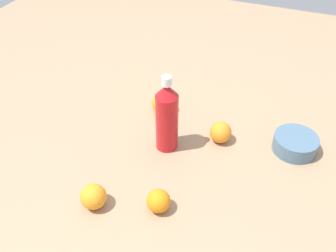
# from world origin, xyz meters

# --- Properties ---
(ground_plane) EXTENTS (2.40, 2.40, 0.00)m
(ground_plane) POSITION_xyz_m (0.00, 0.00, 0.00)
(ground_plane) COLOR #9E7F60
(water_bottle) EXTENTS (0.07, 0.07, 0.25)m
(water_bottle) POSITION_xyz_m (-0.00, 0.01, 0.11)
(water_bottle) COLOR red
(water_bottle) RESTS_ON ground_plane
(orange_0) EXTENTS (0.07, 0.07, 0.07)m
(orange_0) POSITION_xyz_m (-0.14, -0.08, 0.03)
(orange_0) COLOR orange
(orange_0) RESTS_ON ground_plane
(orange_1) EXTENTS (0.07, 0.07, 0.07)m
(orange_1) POSITION_xyz_m (0.09, 0.29, 0.03)
(orange_1) COLOR orange
(orange_1) RESTS_ON ground_plane
(orange_2) EXTENTS (0.07, 0.07, 0.07)m
(orange_2) POSITION_xyz_m (0.08, -0.15, 0.04)
(orange_2) COLOR orange
(orange_2) RESTS_ON ground_plane
(orange_3) EXTENTS (0.06, 0.06, 0.06)m
(orange_3) POSITION_xyz_m (-0.07, 0.24, 0.03)
(orange_3) COLOR orange
(orange_3) RESTS_ON ground_plane
(ceramic_bowl) EXTENTS (0.13, 0.13, 0.05)m
(ceramic_bowl) POSITION_xyz_m (-0.37, -0.12, 0.02)
(ceramic_bowl) COLOR slate
(ceramic_bowl) RESTS_ON ground_plane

